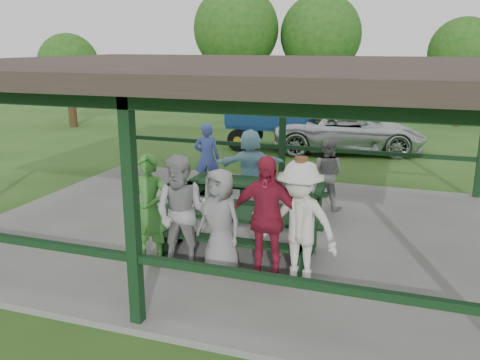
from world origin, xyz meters
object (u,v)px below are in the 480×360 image
at_px(contestant_white_fedora, 299,224).
at_px(spectator_lblue, 250,166).
at_px(picnic_table_near, 239,226).
at_px(contestant_grey_mid, 220,220).
at_px(contestant_green, 150,209).
at_px(pickup_truck, 348,131).
at_px(picnic_table_far, 257,193).
at_px(farm_trailer, 270,130).
at_px(spectator_blue, 207,158).
at_px(contestant_grey_left, 182,214).
at_px(spectator_grey, 327,174).
at_px(contestant_red, 265,218).

bearing_deg(contestant_white_fedora, spectator_lblue, 132.09).
bearing_deg(picnic_table_near, contestant_grey_mid, -94.31).
distance_m(contestant_green, contestant_grey_mid, 1.23).
height_order(spectator_lblue, pickup_truck, spectator_lblue).
xyz_separation_m(picnic_table_far, contestant_green, (-1.00, -2.80, 0.43)).
xyz_separation_m(picnic_table_far, contestant_white_fedora, (1.53, -2.85, 0.48)).
relative_size(picnic_table_near, contestant_grey_mid, 1.65).
bearing_deg(farm_trailer, spectator_blue, -87.57).
bearing_deg(contestant_white_fedora, picnic_table_far, 132.38).
height_order(picnic_table_near, picnic_table_far, same).
bearing_deg(contestant_grey_left, contestant_grey_mid, 13.75).
distance_m(picnic_table_near, spectator_lblue, 2.92).
distance_m(contestant_grey_left, spectator_grey, 4.23).
bearing_deg(pickup_truck, picnic_table_near, 163.08).
bearing_deg(contestant_green, spectator_blue, 98.30).
bearing_deg(pickup_truck, contestant_grey_left, 160.04).
xyz_separation_m(picnic_table_near, contestant_red, (0.70, -0.80, 0.50)).
bearing_deg(spectator_grey, farm_trailer, -53.03).
distance_m(picnic_table_far, farm_trailer, 7.55).
xyz_separation_m(contestant_grey_mid, contestant_white_fedora, (1.30, -0.08, 0.12)).
bearing_deg(spectator_grey, contestant_green, 69.90).
distance_m(contestant_grey_left, contestant_red, 1.34).
distance_m(contestant_red, spectator_blue, 4.90).
bearing_deg(contestant_red, contestant_grey_left, -172.83).
distance_m(contestant_grey_mid, contestant_red, 0.77).
height_order(spectator_grey, farm_trailer, spectator_grey).
bearing_deg(picnic_table_far, contestant_red, -70.50).
bearing_deg(contestant_green, spectator_grey, 57.37).
xyz_separation_m(contestant_green, contestant_grey_mid, (1.23, 0.03, -0.07)).
xyz_separation_m(contestant_grey_left, spectator_blue, (-1.34, 4.25, -0.09)).
height_order(spectator_grey, pickup_truck, spectator_grey).
height_order(contestant_grey_left, spectator_lblue, contestant_grey_left).
xyz_separation_m(picnic_table_near, contestant_green, (-1.29, -0.80, 0.43)).
distance_m(contestant_green, farm_trailer, 10.17).
height_order(picnic_table_near, contestant_white_fedora, contestant_white_fedora).
bearing_deg(picnic_table_far, pickup_truck, 83.34).
relative_size(spectator_grey, farm_trailer, 0.40).
distance_m(picnic_table_near, contestant_white_fedora, 1.58).
bearing_deg(contestant_green, pickup_truck, 78.64).
xyz_separation_m(contestant_green, pickup_truck, (1.91, 10.59, -0.29)).
xyz_separation_m(contestant_white_fedora, farm_trailer, (-3.29, 10.19, -0.38)).
height_order(contestant_grey_mid, contestant_white_fedora, contestant_white_fedora).
bearing_deg(picnic_table_near, contestant_red, -48.78).
xyz_separation_m(spectator_lblue, spectator_blue, (-1.27, 0.50, -0.00)).
bearing_deg(spectator_blue, contestant_white_fedora, 111.32).
distance_m(contestant_grey_mid, contestant_white_fedora, 1.30).
bearing_deg(farm_trailer, contestant_green, -84.01).
xyz_separation_m(picnic_table_near, picnic_table_far, (-0.29, 2.00, 0.00)).
relative_size(pickup_truck, farm_trailer, 1.31).
relative_size(contestant_white_fedora, pickup_truck, 0.38).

